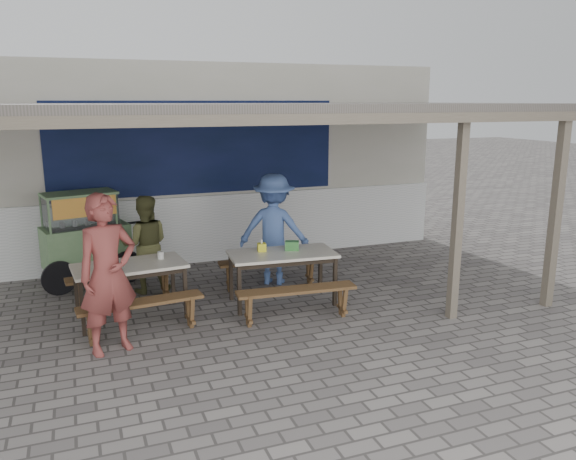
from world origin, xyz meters
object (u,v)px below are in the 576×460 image
(patron_right_table, at_px, (274,229))
(donation_box, at_px, (292,246))
(bench_left_street, at_px, (142,310))
(condiment_jar, at_px, (161,255))
(table_right, at_px, (282,258))
(bench_right_wall, at_px, (270,266))
(patron_street_side, at_px, (108,274))
(patron_wall_side, at_px, (145,244))
(tissue_box, at_px, (262,247))
(bench_left_wall, at_px, (122,281))
(table_left, at_px, (130,270))
(bench_right_street, at_px, (297,296))
(vendor_cart, at_px, (85,234))
(condiment_bowl, at_px, (111,264))

(patron_right_table, relative_size, donation_box, 8.89)
(bench_left_street, height_order, condiment_jar, condiment_jar)
(table_right, bearing_deg, bench_right_wall, 90.00)
(patron_street_side, relative_size, patron_wall_side, 1.25)
(tissue_box, bearing_deg, bench_left_wall, 161.74)
(tissue_box, bearing_deg, table_left, -179.73)
(bench_right_street, relative_size, patron_right_table, 0.92)
(bench_right_wall, distance_m, patron_right_table, 0.59)
(table_right, bearing_deg, patron_wall_side, 150.68)
(patron_street_side, height_order, condiment_jar, patron_street_side)
(tissue_box, xyz_separation_m, donation_box, (0.43, -0.09, 0.01))
(bench_left_wall, xyz_separation_m, patron_wall_side, (0.40, 0.40, 0.40))
(patron_right_table, bearing_deg, bench_left_wall, 33.64)
(table_left, distance_m, patron_wall_side, 1.09)
(bench_left_street, distance_m, patron_street_side, 0.77)
(bench_left_wall, bearing_deg, table_left, -90.00)
(table_left, distance_m, bench_right_street, 2.23)
(patron_wall_side, bearing_deg, patron_street_side, 79.54)
(patron_street_side, distance_m, patron_right_table, 3.11)
(bench_right_street, bearing_deg, patron_wall_side, 136.57)
(vendor_cart, xyz_separation_m, patron_right_table, (2.79, -1.03, 0.08))
(patron_right_table, bearing_deg, donation_box, 119.32)
(patron_street_side, bearing_deg, condiment_bowl, 66.22)
(vendor_cart, relative_size, patron_wall_side, 1.17)
(table_left, bearing_deg, bench_right_street, -28.92)
(bench_right_street, xyz_separation_m, tissue_box, (-0.19, 0.88, 0.47))
(bench_right_wall, relative_size, patron_street_side, 0.87)
(bench_right_wall, height_order, patron_right_table, patron_right_table)
(bench_left_wall, bearing_deg, condiment_jar, -51.36)
(patron_wall_side, xyz_separation_m, donation_box, (1.93, -1.12, 0.07))
(table_left, bearing_deg, patron_right_table, 12.55)
(table_right, relative_size, condiment_jar, 15.79)
(bench_left_wall, bearing_deg, condiment_bowl, -109.50)
(tissue_box, bearing_deg, bench_left_street, -160.05)
(table_left, height_order, tissue_box, tissue_box)
(condiment_bowl, bearing_deg, bench_right_street, -20.91)
(patron_street_side, height_order, patron_wall_side, patron_street_side)
(table_right, xyz_separation_m, patron_street_side, (-2.40, -0.79, 0.25))
(vendor_cart, distance_m, tissue_box, 2.94)
(table_left, bearing_deg, donation_box, -7.77)
(bench_left_street, xyz_separation_m, patron_right_table, (2.22, 1.39, 0.54))
(bench_left_street, relative_size, table_right, 0.99)
(bench_left_street, distance_m, bench_left_wall, 1.28)
(donation_box, bearing_deg, bench_right_wall, 100.41)
(table_right, height_order, patron_wall_side, patron_wall_side)
(bench_left_wall, xyz_separation_m, table_right, (2.15, -0.80, 0.33))
(vendor_cart, bearing_deg, tissue_box, -50.78)
(bench_left_wall, height_order, condiment_jar, condiment_jar)
(bench_right_street, xyz_separation_m, condiment_bowl, (-2.25, 0.86, 0.43))
(table_left, xyz_separation_m, bench_right_wall, (2.15, 0.55, -0.33))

